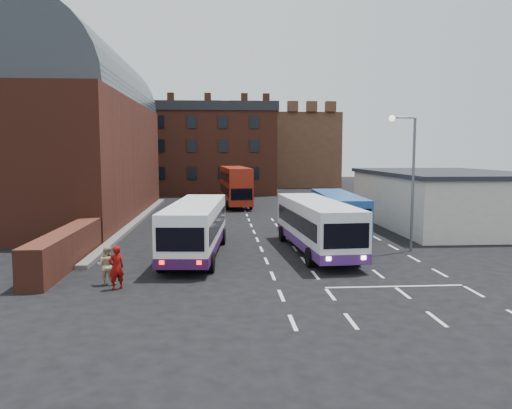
{
  "coord_description": "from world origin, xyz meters",
  "views": [
    {
      "loc": [
        -2.42,
        -23.36,
        5.74
      ],
      "look_at": [
        0.0,
        10.0,
        2.2
      ],
      "focal_mm": 35.0,
      "sensor_mm": 36.0,
      "label": 1
    }
  ],
  "objects": [
    {
      "name": "bus_white_outbound",
      "position": [
        -3.76,
        4.03,
        1.74
      ],
      "size": [
        3.4,
        10.97,
        2.95
      ],
      "rotation": [
        0.0,
        0.0,
        -0.08
      ],
      "color": "white",
      "rests_on": "ground"
    },
    {
      "name": "castle_keep",
      "position": [
        6.0,
        66.0,
        6.0
      ],
      "size": [
        22.0,
        22.0,
        12.0
      ],
      "primitive_type": "cube",
      "color": "brown",
      "rests_on": "ground"
    },
    {
      "name": "cream_building",
      "position": [
        15.0,
        14.0,
        2.16
      ],
      "size": [
        10.4,
        16.4,
        4.25
      ],
      "color": "beige",
      "rests_on": "ground"
    },
    {
      "name": "street_lamp",
      "position": [
        8.33,
        4.37,
        4.7
      ],
      "size": [
        1.59,
        0.34,
        7.78
      ],
      "rotation": [
        0.0,
        0.0,
        0.0
      ],
      "color": "#585C63",
      "rests_on": "ground"
    },
    {
      "name": "forecourt_wall",
      "position": [
        -10.2,
        2.0,
        0.9
      ],
      "size": [
        1.2,
        10.0,
        1.8
      ],
      "primitive_type": "cube",
      "color": "#602B1E",
      "rests_on": "ground"
    },
    {
      "name": "railway_station",
      "position": [
        -15.5,
        21.0,
        7.64
      ],
      "size": [
        12.0,
        28.0,
        16.0
      ],
      "color": "#602B1E",
      "rests_on": "ground"
    },
    {
      "name": "brick_terrace",
      "position": [
        -6.0,
        46.0,
        5.5
      ],
      "size": [
        22.0,
        10.0,
        11.0
      ],
      "primitive_type": "cube",
      "color": "brown",
      "rests_on": "ground"
    },
    {
      "name": "pedestrian_beige",
      "position": [
        -7.34,
        -1.77,
        0.85
      ],
      "size": [
        0.9,
        0.75,
        1.69
      ],
      "primitive_type": "imported",
      "rotation": [
        0.0,
        0.0,
        3.0
      ],
      "color": "tan",
      "rests_on": "ground"
    },
    {
      "name": "bus_blue",
      "position": [
        5.87,
        11.06,
        1.65
      ],
      "size": [
        2.89,
        10.32,
        2.79
      ],
      "rotation": [
        0.0,
        0.0,
        3.1
      ],
      "color": "#204D99",
      "rests_on": "ground"
    },
    {
      "name": "pedestrian_red",
      "position": [
        -6.78,
        -2.56,
        0.92
      ],
      "size": [
        0.8,
        0.73,
        1.84
      ],
      "primitive_type": "imported",
      "rotation": [
        0.0,
        0.0,
        3.7
      ],
      "color": "maroon",
      "rests_on": "ground"
    },
    {
      "name": "ground",
      "position": [
        0.0,
        0.0,
        0.0
      ],
      "size": [
        180.0,
        180.0,
        0.0
      ],
      "primitive_type": "plane",
      "color": "black"
    },
    {
      "name": "bus_red_double",
      "position": [
        -0.8,
        29.22,
        2.19
      ],
      "size": [
        3.27,
        10.48,
        4.13
      ],
      "rotation": [
        0.0,
        0.0,
        3.23
      ],
      "color": "#9E2111",
      "rests_on": "ground"
    },
    {
      "name": "bus_white_inbound",
      "position": [
        3.04,
        4.41,
        1.75
      ],
      "size": [
        3.28,
        11.0,
        2.96
      ],
      "rotation": [
        0.0,
        0.0,
        3.21
      ],
      "color": "white",
      "rests_on": "ground"
    }
  ]
}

